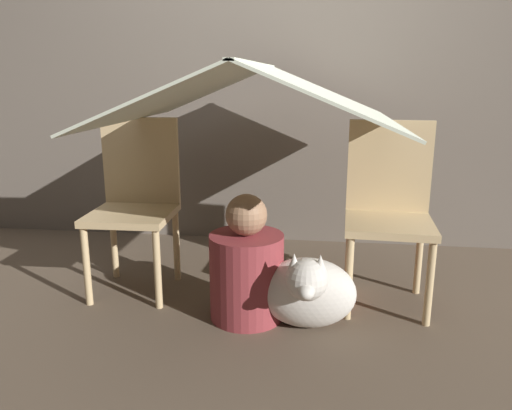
% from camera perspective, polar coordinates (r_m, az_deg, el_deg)
% --- Properties ---
extents(ground_plane, '(8.80, 8.80, 0.00)m').
position_cam_1_polar(ground_plane, '(2.48, -0.65, -12.60)').
color(ground_plane, brown).
extents(wall_back, '(7.00, 0.05, 2.50)m').
position_cam_1_polar(wall_back, '(3.42, 2.28, 16.54)').
color(wall_back, '#6B6056').
rests_on(wall_back, ground_plane).
extents(chair_left, '(0.43, 0.43, 0.92)m').
position_cam_1_polar(chair_left, '(2.73, -13.57, 0.78)').
color(chair_left, '#D1B27F').
rests_on(chair_left, ground_plane).
extents(chair_right, '(0.44, 0.44, 0.92)m').
position_cam_1_polar(chair_right, '(2.58, 14.92, -0.13)').
color(chair_right, '#D1B27F').
rests_on(chair_right, ground_plane).
extents(sheet_canopy, '(1.31, 1.41, 0.28)m').
position_cam_1_polar(sheet_canopy, '(2.42, 0.00, 12.73)').
color(sheet_canopy, silver).
extents(person_front, '(0.35, 0.35, 0.61)m').
position_cam_1_polar(person_front, '(2.38, -1.09, -7.34)').
color(person_front, maroon).
rests_on(person_front, ground_plane).
extents(dog, '(0.45, 0.42, 0.42)m').
position_cam_1_polar(dog, '(2.30, 5.85, -9.70)').
color(dog, silver).
rests_on(dog, ground_plane).
extents(floor_cushion, '(0.38, 0.30, 0.10)m').
position_cam_1_polar(floor_cushion, '(2.67, 6.01, -9.36)').
color(floor_cushion, '#CC664C').
rests_on(floor_cushion, ground_plane).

